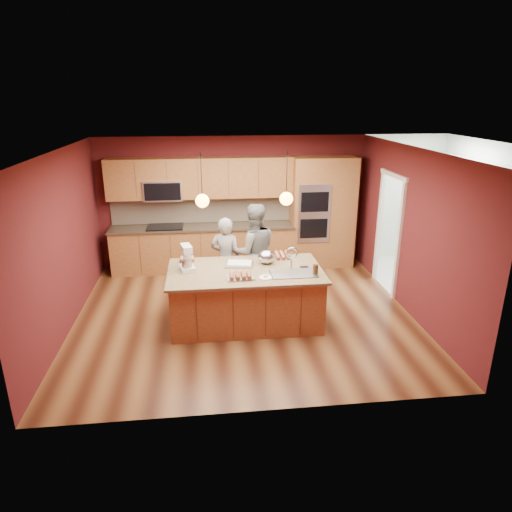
{
  "coord_description": "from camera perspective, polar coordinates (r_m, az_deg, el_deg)",
  "views": [
    {
      "loc": [
        -0.6,
        -6.86,
        3.46
      ],
      "look_at": [
        0.19,
        -0.1,
        1.06
      ],
      "focal_mm": 32.0,
      "sensor_mm": 36.0,
      "label": 1
    }
  ],
  "objects": [
    {
      "name": "phone",
      "position": [
        7.26,
        6.05,
        -1.37
      ],
      "size": [
        0.14,
        0.08,
        0.01
      ],
      "primitive_type": "cube",
      "rotation": [
        0.0,
        0.0,
        0.09
      ],
      "color": "black",
      "rests_on": "island"
    },
    {
      "name": "floor",
      "position": [
        7.7,
        -1.48,
        -7.24
      ],
      "size": [
        5.5,
        5.5,
        0.0
      ],
      "primitive_type": "plane",
      "color": "#422011",
      "rests_on": "ground"
    },
    {
      "name": "cabinet_run",
      "position": [
        9.44,
        -6.9,
        4.09
      ],
      "size": [
        3.74,
        0.64,
        2.3
      ],
      "color": "brown",
      "rests_on": "floor"
    },
    {
      "name": "sheet_cake",
      "position": [
        7.31,
        -2.09,
        -1.0
      ],
      "size": [
        0.49,
        0.4,
        0.05
      ],
      "rotation": [
        0.0,
        0.0,
        -0.18
      ],
      "color": "silver",
      "rests_on": "island"
    },
    {
      "name": "wall_back",
      "position": [
        9.61,
        -2.91,
        6.74
      ],
      "size": [
        5.5,
        0.0,
        5.5
      ],
      "primitive_type": "plane",
      "rotation": [
        1.57,
        0.0,
        0.0
      ],
      "color": "#521619",
      "rests_on": "ground"
    },
    {
      "name": "wall_front",
      "position": [
        4.88,
        1.06,
        -6.17
      ],
      "size": [
        5.5,
        0.0,
        5.5
      ],
      "primitive_type": "plane",
      "rotation": [
        -1.57,
        0.0,
        0.0
      ],
      "color": "#521619",
      "rests_on": "ground"
    },
    {
      "name": "cupcakes_rack",
      "position": [
        6.76,
        -1.97,
        -2.42
      ],
      "size": [
        0.34,
        0.26,
        0.08
      ],
      "primitive_type": null,
      "color": "#C87949",
      "rests_on": "island"
    },
    {
      "name": "plate",
      "position": [
        6.81,
        1.19,
        -2.71
      ],
      "size": [
        0.19,
        0.19,
        0.01
      ],
      "primitive_type": "cylinder",
      "color": "white",
      "rests_on": "island"
    },
    {
      "name": "washer",
      "position": [
        9.49,
        24.13,
        -0.65
      ],
      "size": [
        0.68,
        0.7,
        0.95
      ],
      "primitive_type": "cube",
      "rotation": [
        0.0,
        0.0,
        -0.17
      ],
      "color": "white",
      "rests_on": "floor"
    },
    {
      "name": "cupcakes_right",
      "position": [
        7.67,
        3.29,
        0.1
      ],
      "size": [
        0.25,
        0.33,
        0.08
      ],
      "primitive_type": null,
      "color": "#C87949",
      "rests_on": "island"
    },
    {
      "name": "doorway_trim",
      "position": [
        8.69,
        16.2,
        2.56
      ],
      "size": [
        0.08,
        1.11,
        2.2
      ],
      "primitive_type": null,
      "color": "white",
      "rests_on": "wall_right"
    },
    {
      "name": "mixing_bowl",
      "position": [
        7.36,
        1.32,
        -0.11
      ],
      "size": [
        0.28,
        0.28,
        0.23
      ],
      "primitive_type": "ellipsoid",
      "color": "#B4B8BC",
      "rests_on": "island"
    },
    {
      "name": "person_left",
      "position": [
        8.01,
        -3.78,
        -0.36
      ],
      "size": [
        0.63,
        0.51,
        1.5
      ],
      "primitive_type": "imported",
      "rotation": [
        0.0,
        0.0,
        2.82
      ],
      "color": "black",
      "rests_on": "floor"
    },
    {
      "name": "island",
      "position": [
        7.28,
        -1.2,
        -4.94
      ],
      "size": [
        2.41,
        1.35,
        1.27
      ],
      "color": "brown",
      "rests_on": "floor"
    },
    {
      "name": "pendant_right",
      "position": [
        6.88,
        3.81,
        7.19
      ],
      "size": [
        0.2,
        0.2,
        0.8
      ],
      "color": "black",
      "rests_on": "ceiling"
    },
    {
      "name": "pendant_left",
      "position": [
        6.77,
        -6.73,
        6.9
      ],
      "size": [
        0.2,
        0.2,
        0.8
      ],
      "color": "black",
      "rests_on": "ceiling"
    },
    {
      "name": "wall_right",
      "position": [
        7.92,
        18.7,
        2.95
      ],
      "size": [
        0.0,
        5.0,
        5.0
      ],
      "primitive_type": "plane",
      "rotation": [
        1.57,
        0.0,
        -1.57
      ],
      "color": "#521619",
      "rests_on": "ground"
    },
    {
      "name": "ceiling",
      "position": [
        6.93,
        -1.68,
        13.14
      ],
      "size": [
        5.5,
        5.5,
        0.0
      ],
      "primitive_type": "plane",
      "rotation": [
        3.14,
        0.0,
        0.0
      ],
      "color": "white",
      "rests_on": "ground"
    },
    {
      "name": "wall_left",
      "position": [
        7.49,
        -23.03,
        1.5
      ],
      "size": [
        0.0,
        5.0,
        5.0
      ],
      "primitive_type": "plane",
      "rotation": [
        1.57,
        0.0,
        1.57
      ],
      "color": "#521619",
      "rests_on": "ground"
    },
    {
      "name": "laundry_room",
      "position": [
        9.57,
        24.9,
        8.6
      ],
      "size": [
        2.6,
        2.7,
        2.7
      ],
      "color": "silver",
      "rests_on": "ground"
    },
    {
      "name": "tumbler",
      "position": [
        6.96,
        7.45,
        -1.71
      ],
      "size": [
        0.08,
        0.08,
        0.16
      ],
      "primitive_type": "cylinder",
      "color": "#321F0F",
      "rests_on": "island"
    },
    {
      "name": "cupcakes_left",
      "position": [
        7.56,
        -8.62,
        -0.37
      ],
      "size": [
        0.26,
        0.17,
        0.08
      ],
      "primitive_type": null,
      "color": "#C87949",
      "rests_on": "island"
    },
    {
      "name": "dryer",
      "position": [
        10.15,
        22.01,
        1.11
      ],
      "size": [
        0.76,
        0.78,
        1.02
      ],
      "primitive_type": "cube",
      "rotation": [
        0.0,
        0.0,
        0.22
      ],
      "color": "white",
      "rests_on": "floor"
    },
    {
      "name": "stand_mixer",
      "position": [
        7.14,
        -8.64,
        -0.42
      ],
      "size": [
        0.27,
        0.33,
        0.4
      ],
      "rotation": [
        0.0,
        0.0,
        0.24
      ],
      "color": "white",
      "rests_on": "island"
    },
    {
      "name": "cooling_rack",
      "position": [
        6.82,
        -1.99,
        -2.63
      ],
      "size": [
        0.43,
        0.32,
        0.02
      ],
      "primitive_type": "cube",
      "rotation": [
        0.0,
        0.0,
        0.08
      ],
      "color": "silver",
      "rests_on": "island"
    },
    {
      "name": "oven_column",
      "position": [
        9.66,
        8.27,
        5.41
      ],
      "size": [
        1.3,
        0.62,
        2.3
      ],
      "color": "brown",
      "rests_on": "floor"
    },
    {
      "name": "person_right",
      "position": [
        8.01,
        -0.28,
        0.53
      ],
      "size": [
        0.91,
        0.74,
        1.72
      ],
      "primitive_type": "imported",
      "rotation": [
        0.0,
        0.0,
        3.26
      ],
      "color": "gray",
      "rests_on": "floor"
    }
  ]
}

